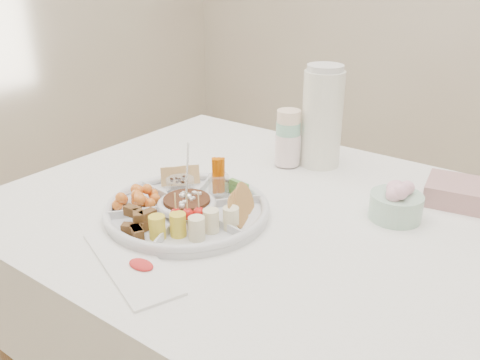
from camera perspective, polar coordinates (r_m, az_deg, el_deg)
The scene contains 14 objects.
dining_table at distance 1.40m, azimuth 6.89°, elevation -18.39°, with size 1.52×1.02×0.76m, color white.
party_tray at distance 1.19m, azimuth -5.97°, elevation -3.06°, with size 0.38×0.38×0.04m, color silver.
bean_dip at distance 1.19m, azimuth -5.98°, elevation -2.74°, with size 0.11×0.11×0.04m, color black.
tortillas at distance 1.15m, azimuth 0.07°, elevation -2.91°, with size 0.09×0.09×0.06m, color #8F5D39, non-canonical shape.
carrot_cucumber at distance 1.25m, azimuth -1.41°, elevation 0.50°, with size 0.10×0.10×0.09m, color #CC5A00, non-canonical shape.
pita_raisins at distance 1.30m, azimuth -6.89°, elevation 0.30°, with size 0.10×0.10×0.05m, color tan, non-canonical shape.
cherries at distance 1.24m, azimuth -11.62°, elevation -1.72°, with size 0.11×0.11×0.05m, color #C9581A, non-canonical shape.
granola_chunks at distance 1.12m, azimuth -11.19°, elevation -4.51°, with size 0.09×0.09×0.04m, color #40311B, non-canonical shape.
banana_tomato at distance 1.06m, azimuth -4.96°, elevation -4.39°, with size 0.11×0.11×0.09m, color #D5BD78, non-canonical shape.
cup_stack at distance 1.46m, azimuth 5.43°, elevation 5.32°, with size 0.07×0.07×0.20m, color white.
thermos at distance 1.46m, azimuth 9.22°, elevation 7.16°, with size 0.11×0.11×0.30m, color white.
flower_bowl at distance 1.22m, azimuth 17.17°, elevation -2.22°, with size 0.12×0.12×0.09m, color #AFE7C7.
napkin_stack at distance 1.36m, azimuth 23.47°, elevation -1.31°, with size 0.16×0.14×0.05m, color tan.
placemat at distance 1.04m, azimuth -12.16°, elevation -9.02°, with size 0.30×0.10×0.01m, color white.
Camera 1 is at (0.48, -0.92, 1.32)m, focal length 38.00 mm.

